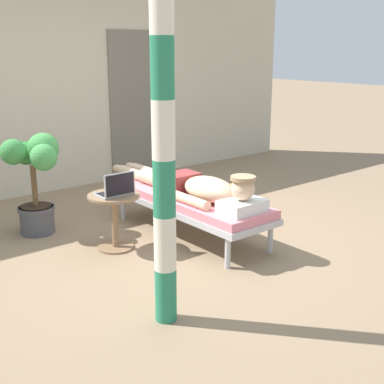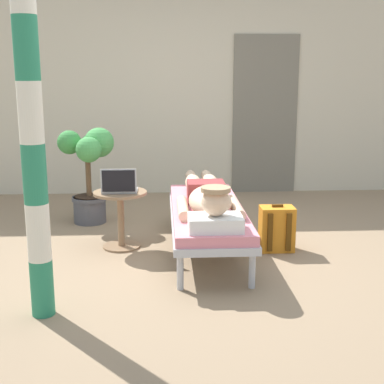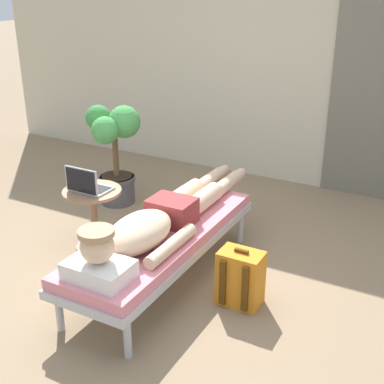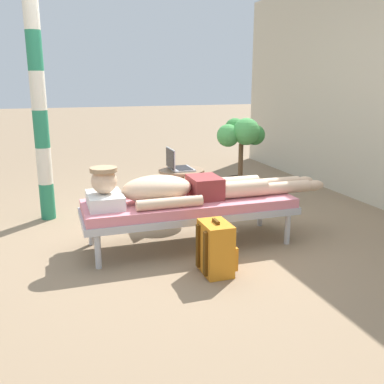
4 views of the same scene
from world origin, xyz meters
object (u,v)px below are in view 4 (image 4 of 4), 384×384
Objects in this scene: porch_post at (38,91)px; lounge_chair at (189,207)px; side_table at (182,185)px; potted_plant at (241,152)px; person_reclining at (183,189)px; laptop at (177,164)px; backpack at (216,248)px.

lounge_chair is at bearing 45.22° from porch_post.
porch_post is at bearing -106.99° from side_table.
person_reclining is at bearing -42.89° from potted_plant.
backpack is at bearing -4.20° from laptop.
porch_post reaches higher than backpack.
potted_plant is (-1.78, 1.00, 0.41)m from backpack.
potted_plant reaches higher than backpack.
side_table is at bearing 73.01° from porch_post.
laptop is at bearing 72.39° from porch_post.
porch_post reaches higher than potted_plant.
potted_plant is at bearing 137.11° from person_reclining.
side_table is 0.23m from laptop.
laptop is at bearing -90.00° from side_table.
person_reclining is at bearing -16.00° from side_table.
backpack is (1.40, -0.15, -0.16)m from side_table.
laptop is at bearing 175.80° from backpack.
laptop is 0.98m from potted_plant.
side_table is at bearing 164.00° from person_reclining.
porch_post is at bearing -146.46° from backpack.
potted_plant is 2.32m from porch_post.
porch_post reaches higher than lounge_chair.
side_table is 1.23× the size of backpack.
potted_plant is (-1.15, 1.07, 0.09)m from person_reclining.
lounge_chair is 0.65m from backpack.
porch_post is (-0.03, -2.20, 0.72)m from potted_plant.
backpack is 2.08m from potted_plant.
porch_post reaches higher than person_reclining.
person_reclining is 0.82m from side_table.
laptop reaches higher than side_table.
potted_plant is (-0.38, 0.90, 0.02)m from laptop.
backpack is at bearing 33.54° from porch_post.
backpack is at bearing 6.07° from person_reclining.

